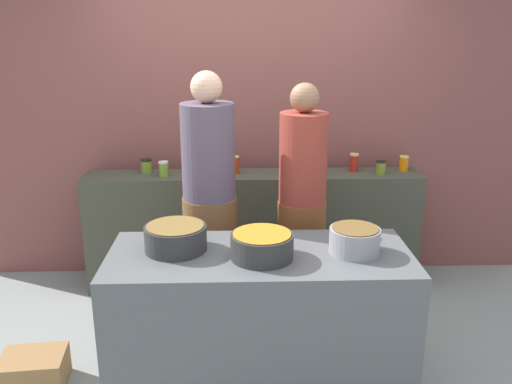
{
  "coord_description": "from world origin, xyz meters",
  "views": [
    {
      "loc": [
        -0.11,
        -3.06,
        2.11
      ],
      "look_at": [
        0.0,
        0.35,
        1.05
      ],
      "focal_mm": 37.79,
      "sensor_mm": 36.0,
      "label": 1
    }
  ],
  "objects_px": {
    "cooking_pot_center": "(262,246)",
    "preserve_jar_5": "(354,162)",
    "preserve_jar_0": "(146,166)",
    "cooking_pot_right": "(355,240)",
    "preserve_jar_7": "(404,163)",
    "preserve_jar_1": "(164,169)",
    "cook_in_cap": "(301,225)",
    "preserve_jar_2": "(222,165)",
    "preserve_jar_3": "(235,165)",
    "preserve_jar_6": "(381,168)",
    "cook_with_tongs": "(210,222)",
    "cooking_pot_left": "(176,238)",
    "bread_crate": "(34,371)",
    "preserve_jar_4": "(315,165)"
  },
  "relations": [
    {
      "from": "cooking_pot_center",
      "to": "preserve_jar_5",
      "type": "bearing_deg",
      "value": 61.76
    },
    {
      "from": "preserve_jar_0",
      "to": "cooking_pot_right",
      "type": "bearing_deg",
      "value": -46.65
    },
    {
      "from": "preserve_jar_5",
      "to": "preserve_jar_7",
      "type": "xyz_separation_m",
      "value": [
        0.41,
        0.01,
        -0.01
      ]
    },
    {
      "from": "preserve_jar_1",
      "to": "cook_in_cap",
      "type": "height_order",
      "value": "cook_in_cap"
    },
    {
      "from": "preserve_jar_2",
      "to": "preserve_jar_3",
      "type": "relative_size",
      "value": 0.94
    },
    {
      "from": "preserve_jar_3",
      "to": "preserve_jar_6",
      "type": "height_order",
      "value": "preserve_jar_3"
    },
    {
      "from": "preserve_jar_5",
      "to": "preserve_jar_7",
      "type": "distance_m",
      "value": 0.41
    },
    {
      "from": "preserve_jar_3",
      "to": "cook_in_cap",
      "type": "distance_m",
      "value": 0.91
    },
    {
      "from": "preserve_jar_5",
      "to": "preserve_jar_3",
      "type": "bearing_deg",
      "value": -177.97
    },
    {
      "from": "preserve_jar_6",
      "to": "preserve_jar_2",
      "type": "bearing_deg",
      "value": 177.15
    },
    {
      "from": "cooking_pot_center",
      "to": "cooking_pot_right",
      "type": "relative_size",
      "value": 1.22
    },
    {
      "from": "cook_in_cap",
      "to": "cook_with_tongs",
      "type": "bearing_deg",
      "value": -178.53
    },
    {
      "from": "cooking_pot_left",
      "to": "preserve_jar_6",
      "type": "bearing_deg",
      "value": 40.87
    },
    {
      "from": "bread_crate",
      "to": "cooking_pot_center",
      "type": "bearing_deg",
      "value": -5.66
    },
    {
      "from": "preserve_jar_6",
      "to": "cooking_pot_center",
      "type": "xyz_separation_m",
      "value": [
        -1.01,
        -1.41,
        -0.06
      ]
    },
    {
      "from": "preserve_jar_5",
      "to": "bread_crate",
      "type": "distance_m",
      "value": 2.76
    },
    {
      "from": "preserve_jar_5",
      "to": "cooking_pot_center",
      "type": "distance_m",
      "value": 1.72
    },
    {
      "from": "preserve_jar_4",
      "to": "preserve_jar_7",
      "type": "distance_m",
      "value": 0.75
    },
    {
      "from": "preserve_jar_5",
      "to": "cook_in_cap",
      "type": "bearing_deg",
      "value": -122.92
    },
    {
      "from": "preserve_jar_5",
      "to": "cook_with_tongs",
      "type": "distance_m",
      "value": 1.41
    },
    {
      "from": "cooking_pot_left",
      "to": "preserve_jar_1",
      "type": "bearing_deg",
      "value": 100.22
    },
    {
      "from": "preserve_jar_7",
      "to": "cooking_pot_left",
      "type": "xyz_separation_m",
      "value": [
        -1.71,
        -1.4,
        -0.06
      ]
    },
    {
      "from": "preserve_jar_1",
      "to": "preserve_jar_5",
      "type": "bearing_deg",
      "value": 3.86
    },
    {
      "from": "preserve_jar_5",
      "to": "cooking_pot_right",
      "type": "bearing_deg",
      "value": -101.48
    },
    {
      "from": "preserve_jar_3",
      "to": "preserve_jar_4",
      "type": "relative_size",
      "value": 0.97
    },
    {
      "from": "preserve_jar_4",
      "to": "cook_in_cap",
      "type": "xyz_separation_m",
      "value": [
        -0.18,
        -0.73,
        -0.23
      ]
    },
    {
      "from": "preserve_jar_1",
      "to": "cooking_pot_right",
      "type": "height_order",
      "value": "preserve_jar_1"
    },
    {
      "from": "cooking_pot_left",
      "to": "cooking_pot_center",
      "type": "bearing_deg",
      "value": -14.51
    },
    {
      "from": "preserve_jar_2",
      "to": "cook_with_tongs",
      "type": "relative_size",
      "value": 0.07
    },
    {
      "from": "preserve_jar_3",
      "to": "preserve_jar_7",
      "type": "xyz_separation_m",
      "value": [
        1.38,
        0.04,
        -0.01
      ]
    },
    {
      "from": "cooking_pot_left",
      "to": "cook_with_tongs",
      "type": "height_order",
      "value": "cook_with_tongs"
    },
    {
      "from": "preserve_jar_0",
      "to": "preserve_jar_4",
      "type": "bearing_deg",
      "value": -2.97
    },
    {
      "from": "preserve_jar_2",
      "to": "bread_crate",
      "type": "bearing_deg",
      "value": -129.92
    },
    {
      "from": "cooking_pot_center",
      "to": "bread_crate",
      "type": "height_order",
      "value": "cooking_pot_center"
    },
    {
      "from": "preserve_jar_7",
      "to": "preserve_jar_2",
      "type": "bearing_deg",
      "value": -178.24
    },
    {
      "from": "preserve_jar_1",
      "to": "cook_in_cap",
      "type": "distance_m",
      "value": 1.25
    },
    {
      "from": "cook_in_cap",
      "to": "preserve_jar_2",
      "type": "bearing_deg",
      "value": 126.46
    },
    {
      "from": "cooking_pot_center",
      "to": "preserve_jar_6",
      "type": "bearing_deg",
      "value": 54.47
    },
    {
      "from": "preserve_jar_1",
      "to": "cooking_pot_right",
      "type": "xyz_separation_m",
      "value": [
        1.23,
        -1.36,
        -0.06
      ]
    },
    {
      "from": "preserve_jar_4",
      "to": "bread_crate",
      "type": "distance_m",
      "value": 2.47
    },
    {
      "from": "preserve_jar_1",
      "to": "bread_crate",
      "type": "distance_m",
      "value": 1.71
    },
    {
      "from": "preserve_jar_2",
      "to": "cooking_pot_center",
      "type": "height_order",
      "value": "preserve_jar_2"
    },
    {
      "from": "preserve_jar_3",
      "to": "preserve_jar_7",
      "type": "relative_size",
      "value": 1.16
    },
    {
      "from": "preserve_jar_5",
      "to": "cooking_pot_center",
      "type": "bearing_deg",
      "value": -118.24
    },
    {
      "from": "preserve_jar_1",
      "to": "preserve_jar_2",
      "type": "distance_m",
      "value": 0.46
    },
    {
      "from": "preserve_jar_4",
      "to": "preserve_jar_6",
      "type": "relative_size",
      "value": 1.32
    },
    {
      "from": "preserve_jar_4",
      "to": "bread_crate",
      "type": "bearing_deg",
      "value": -144.84
    },
    {
      "from": "preserve_jar_4",
      "to": "cooking_pot_center",
      "type": "xyz_separation_m",
      "value": [
        -0.49,
        -1.45,
        -0.08
      ]
    },
    {
      "from": "cooking_pot_left",
      "to": "preserve_jar_7",
      "type": "bearing_deg",
      "value": 39.31
    },
    {
      "from": "preserve_jar_0",
      "to": "preserve_jar_7",
      "type": "xyz_separation_m",
      "value": [
        2.09,
        0.0,
        0.0
      ]
    }
  ]
}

